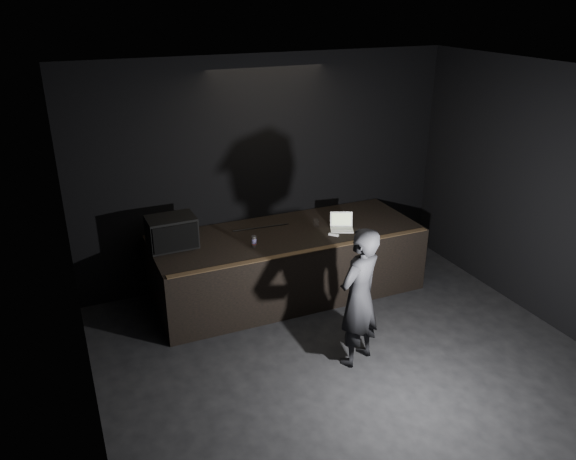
% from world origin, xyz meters
% --- Properties ---
extents(ground, '(7.00, 7.00, 0.00)m').
position_xyz_m(ground, '(0.00, 0.00, 0.00)').
color(ground, black).
rests_on(ground, ground).
extents(room_walls, '(6.10, 7.10, 3.52)m').
position_xyz_m(room_walls, '(0.00, 0.00, 2.02)').
color(room_walls, black).
rests_on(room_walls, ground).
extents(stage_riser, '(4.00, 1.50, 1.00)m').
position_xyz_m(stage_riser, '(0.00, 2.73, 0.50)').
color(stage_riser, black).
rests_on(stage_riser, ground).
extents(riser_lip, '(3.92, 0.10, 0.01)m').
position_xyz_m(riser_lip, '(0.00, 2.02, 1.01)').
color(riser_lip, brown).
rests_on(riser_lip, stage_riser).
extents(stage_monitor, '(0.67, 0.50, 0.44)m').
position_xyz_m(stage_monitor, '(-1.67, 2.92, 1.22)').
color(stage_monitor, black).
rests_on(stage_monitor, stage_riser).
extents(cable, '(0.88, 0.08, 0.02)m').
position_xyz_m(cable, '(-0.29, 3.05, 1.01)').
color(cable, black).
rests_on(cable, stage_riser).
extents(laptop, '(0.43, 0.41, 0.23)m').
position_xyz_m(laptop, '(0.81, 2.55, 1.06)').
color(laptop, white).
rests_on(laptop, stage_riser).
extents(beer_can, '(0.07, 0.07, 0.16)m').
position_xyz_m(beer_can, '(-0.63, 2.46, 1.08)').
color(beer_can, silver).
rests_on(beer_can, stage_riser).
extents(plastic_cup, '(0.09, 0.09, 0.11)m').
position_xyz_m(plastic_cup, '(0.49, 2.77, 1.06)').
color(plastic_cup, white).
rests_on(plastic_cup, stage_riser).
extents(wii_remote, '(0.13, 0.14, 0.03)m').
position_xyz_m(wii_remote, '(0.58, 2.35, 1.01)').
color(wii_remote, white).
rests_on(wii_remote, stage_riser).
extents(person, '(0.78, 0.66, 1.80)m').
position_xyz_m(person, '(0.10, 0.78, 0.90)').
color(person, black).
rests_on(person, ground).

